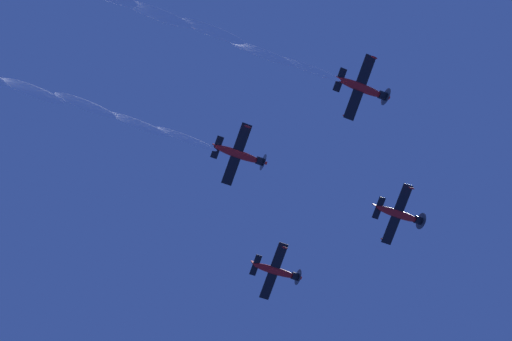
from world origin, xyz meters
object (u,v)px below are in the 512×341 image
object	(u,v)px
airplane_right_wingman	(363,88)
airplane_slot_tail	(240,155)
airplane_lead	(400,214)
airplane_left_wingman	(277,271)

from	to	relation	value
airplane_right_wingman	airplane_slot_tail	bearing A→B (deg)	-165.37
airplane_lead	airplane_right_wingman	world-z (taller)	airplane_right_wingman
airplane_left_wingman	airplane_slot_tail	world-z (taller)	airplane_left_wingman
airplane_lead	airplane_left_wingman	bearing A→B (deg)	-165.44
airplane_lead	airplane_left_wingman	xyz separation A→B (m)	(-18.35, -4.77, 2.31)
airplane_lead	airplane_right_wingman	distance (m)	17.95
airplane_right_wingman	airplane_slot_tail	world-z (taller)	airplane_slot_tail
airplane_left_wingman	airplane_lead	bearing A→B (deg)	14.56
airplane_lead	airplane_right_wingman	size ratio (longest dim) A/B	1.01
airplane_left_wingman	airplane_slot_tail	xyz separation A→B (m)	(8.47, -16.03, -1.07)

